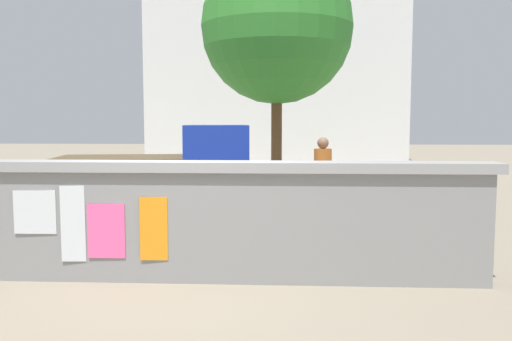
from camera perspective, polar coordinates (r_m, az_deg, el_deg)
name	(u,v)px	position (r m, az deg, el deg)	size (l,w,h in m)	color
ground	(239,192)	(14.38, -1.80, -2.34)	(60.00, 60.00, 0.00)	gray
poster_wall	(183,219)	(6.43, -7.85, -5.26)	(7.40, 0.42, 1.45)	gray
auto_rickshaw_truck	(164,174)	(10.32, -9.88, -0.43)	(3.78, 2.00, 1.85)	black
motorcycle	(337,214)	(8.49, 8.79, -4.63)	(1.89, 0.57, 0.87)	black
bicycle_near	(343,193)	(11.60, 9.38, -2.46)	(1.66, 0.58, 0.95)	black
person_walking	(323,170)	(10.21, 7.21, 0.03)	(0.47, 0.47, 1.62)	#BF6626
tree_roadside	(277,28)	(15.62, 2.27, 15.12)	(4.35, 4.35, 6.76)	brown
building_background	(276,70)	(26.22, 2.21, 10.77)	(12.05, 5.69, 8.77)	silver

